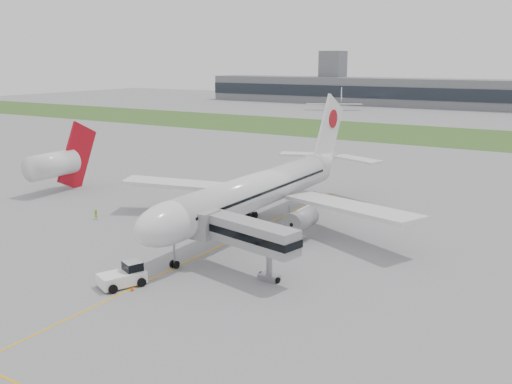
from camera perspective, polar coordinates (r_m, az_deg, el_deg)
The scene contains 14 objects.
ground at distance 78.76m, azimuth -1.19°, elevation -4.30°, with size 600.00×600.00×0.00m, color gray.
apron_markings at distance 74.80m, azimuth -3.26°, elevation -5.27°, with size 70.00×70.00×0.04m, color gold, non-canonical shape.
grass_strip at distance 189.19m, azimuth 18.83°, elevation 5.28°, with size 600.00×50.00×0.02m, color #3C5921.
terminal_building at distance 296.42m, azimuth 23.75°, elevation 8.85°, with size 320.00×22.30×14.00m.
control_tower at distance 323.70m, azimuth 7.58°, elevation 8.86°, with size 12.00×12.00×56.00m, color slate, non-canonical shape.
airliner at distance 81.29m, azimuth 0.63°, elevation 0.39°, with size 48.13×53.95×17.88m.
pushback_tug at distance 63.06m, azimuth -12.99°, elevation -8.10°, with size 4.60×5.44×2.44m.
jet_bridge at distance 63.55m, azimuth -1.46°, elevation -4.08°, with size 14.20×5.70×6.48m.
safety_cone_left at distance 63.57m, azimuth -13.37°, elevation -8.79°, with size 0.37×0.37×0.51m, color #E1490B.
safety_cone_right at distance 61.67m, azimuth -12.28°, elevation -9.40°, with size 0.42×0.42×0.57m, color #E1490B.
ground_crew_near at distance 63.94m, azimuth -11.65°, elevation -8.04°, with size 0.58×0.38×1.59m, color #95CE22.
ground_crew_far at distance 89.29m, azimuth -15.70°, elevation -2.18°, with size 0.74×0.58×1.53m, color #ACFF2A.
neighbor_aircraft at distance 109.17m, azimuth -19.39°, elevation 2.69°, with size 5.11×16.09×13.11m.
distant_aircraft_left at distance 275.45m, azimuth 7.81°, elevation 8.11°, with size 26.15×23.07×10.00m, color silver, non-canonical shape.
Camera 1 is at (40.48, -63.30, 23.62)m, focal length 40.00 mm.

